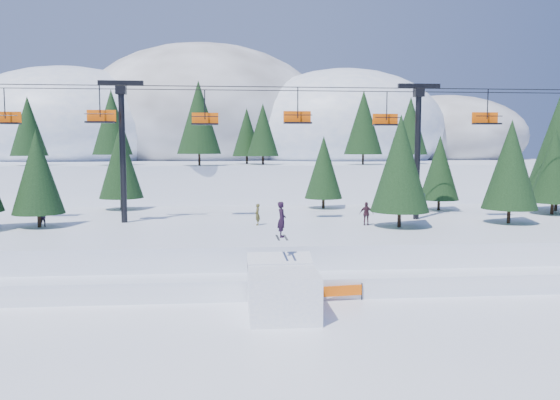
{
  "coord_description": "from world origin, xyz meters",
  "views": [
    {
      "loc": [
        -1.08,
        -22.59,
        7.91
      ],
      "look_at": [
        1.43,
        6.0,
        5.2
      ],
      "focal_mm": 35.0,
      "sensor_mm": 36.0,
      "label": 1
    }
  ],
  "objects": [
    {
      "name": "jump_kicker",
      "position": [
        1.26,
        2.79,
        1.22
      ],
      "size": [
        3.23,
        4.42,
        5.28
      ],
      "color": "white",
      "rests_on": "ground"
    },
    {
      "name": "ground",
      "position": [
        0.0,
        0.0,
        0.0
      ],
      "size": [
        160.0,
        160.0,
        0.0
      ],
      "primitive_type": "plane",
      "color": "white",
      "rests_on": "ground"
    },
    {
      "name": "mountain_ridge",
      "position": [
        -5.09,
        73.37,
        9.64
      ],
      "size": [
        119.0,
        61.2,
        26.46
      ],
      "color": "white",
      "rests_on": "ground"
    },
    {
      "name": "distant_skiers",
      "position": [
        3.39,
        17.62,
        3.31
      ],
      "size": [
        29.77,
        7.38,
        1.73
      ],
      "color": "#4E4A21",
      "rests_on": "mid_shelf"
    },
    {
      "name": "chairlift",
      "position": [
        1.51,
        18.05,
        9.32
      ],
      "size": [
        46.0,
        3.21,
        10.28
      ],
      "color": "black",
      "rests_on": "mid_shelf"
    },
    {
      "name": "banner_near",
      "position": [
        4.25,
        4.72,
        0.54
      ],
      "size": [
        2.84,
        0.41,
        0.9
      ],
      "color": "black",
      "rests_on": "ground"
    },
    {
      "name": "berm",
      "position": [
        0.0,
        8.0,
        0.55
      ],
      "size": [
        70.0,
        6.0,
        1.1
      ],
      "primitive_type": "cube",
      "color": "white",
      "rests_on": "ground"
    },
    {
      "name": "conifer_stand",
      "position": [
        2.88,
        18.79,
        7.08
      ],
      "size": [
        63.54,
        16.7,
        10.16
      ],
      "color": "black",
      "rests_on": "mid_shelf"
    },
    {
      "name": "mid_shelf",
      "position": [
        0.0,
        18.0,
        1.25
      ],
      "size": [
        70.0,
        22.0,
        2.5
      ],
      "primitive_type": "cube",
      "color": "white",
      "rests_on": "ground"
    },
    {
      "name": "banner_far",
      "position": [
        9.5,
        6.23,
        0.54
      ],
      "size": [
        2.63,
        1.17,
        0.9
      ],
      "color": "black",
      "rests_on": "ground"
    }
  ]
}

